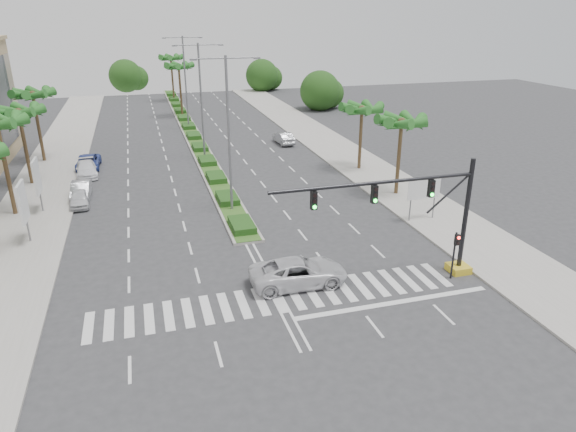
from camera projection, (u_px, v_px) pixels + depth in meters
name	position (u px, v px, depth m)	size (l,w,h in m)	color
ground	(278.00, 299.00, 28.63)	(160.00, 160.00, 0.00)	#333335
footpath_right	(374.00, 174.00, 50.38)	(6.00, 120.00, 0.15)	gray
footpath_left	(38.00, 204.00, 42.45)	(6.00, 120.00, 0.15)	gray
median	(190.00, 130.00, 68.68)	(2.20, 75.00, 0.20)	gray
median_grass	(190.00, 129.00, 68.63)	(1.80, 75.00, 0.04)	#2F5C1F
signal_gantry	(432.00, 224.00, 29.76)	(12.60, 1.20, 7.20)	gold
pedestrian_signal	(455.00, 248.00, 30.03)	(0.28, 0.36, 3.00)	black
direction_sign	(424.00, 191.00, 38.35)	(2.70, 0.11, 3.40)	slate
billboard_near	(23.00, 203.00, 34.44)	(0.18, 2.10, 4.35)	slate
billboard_far	(37.00, 177.00, 39.78)	(0.18, 2.10, 4.35)	slate
palm_left_far	(19.00, 114.00, 45.07)	(4.57, 4.68, 7.35)	brown
palm_left_end	(33.00, 96.00, 52.05)	(4.57, 4.68, 7.75)	brown
palm_right_near	(402.00, 124.00, 42.57)	(4.57, 4.68, 7.05)	brown
palm_right_far	(362.00, 111.00, 49.80)	(4.57, 4.68, 6.75)	brown
palm_median_a	(179.00, 68.00, 74.95)	(4.57, 4.68, 8.05)	brown
palm_median_b	(171.00, 59.00, 88.31)	(4.57, 4.68, 8.05)	brown
streetlight_near	(229.00, 127.00, 38.56)	(5.10, 0.25, 12.00)	slate
streetlight_mid	(201.00, 96.00, 52.82)	(5.10, 0.25, 12.00)	slate
streetlight_far	(185.00, 78.00, 67.07)	(5.10, 0.25, 12.00)	slate
car_parked_a	(79.00, 198.00, 42.06)	(1.51, 3.74, 1.27)	silver
car_parked_b	(81.00, 190.00, 43.78)	(1.49, 4.28, 1.41)	#ACACB1
car_parked_c	(88.00, 162.00, 52.06)	(2.21, 4.78, 1.33)	#304293
car_parked_d	(86.00, 169.00, 49.72)	(1.90, 4.68, 1.36)	white
car_crossing	(298.00, 272.00, 29.88)	(2.65, 5.74, 1.60)	silver
car_right	(284.00, 138.00, 61.76)	(1.51, 4.32, 1.42)	#9F9FA3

